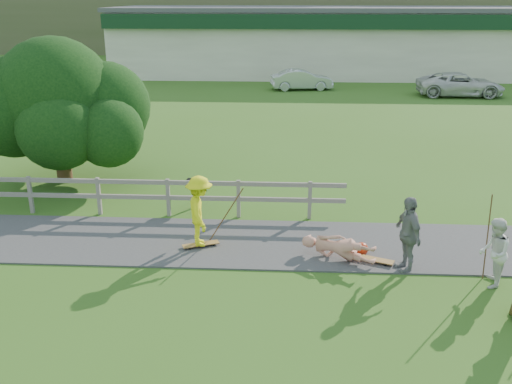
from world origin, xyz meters
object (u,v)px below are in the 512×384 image
Objects in this scene: skater_fallen at (338,248)px; car_white at (460,84)px; bbq at (194,194)px; spectator_a at (494,253)px; skater_rider at (200,215)px; tree at (59,129)px; spectator_b at (408,234)px; car_silver at (302,80)px.

skater_fallen is 25.56m from car_white.
skater_fallen is 5.19m from bbq.
spectator_a is 0.29× the size of car_white.
car_white is at bearing -42.69° from skater_rider.
tree is 5.51m from bbq.
spectator_b reaches higher than car_white.
car_silver is 21.77m from tree.
car_white is (6.15, 24.82, -0.04)m from spectator_a.
car_white reaches higher than bbq.
bbq is at bearing -104.77° from spectator_a.
spectator_b is 26.21m from car_silver.
car_white is at bearing 63.37° from bbq.
car_silver is 0.77× the size of car_white.
skater_rider reaches higher than bbq.
car_white is (12.72, 23.26, -0.16)m from skater_rider.
spectator_b is 0.44× the size of car_silver.
skater_fallen is at bearing -32.84° from tree.
car_white is at bearing -177.43° from spectator_a.
skater_rider is 0.99× the size of spectator_b.
car_white is at bearing 146.20° from spectator_b.
car_silver reaches higher than bbq.
spectator_b is 25.43m from car_white.
car_silver is (-0.41, 25.73, 0.34)m from skater_fallen.
spectator_a reaches higher than car_silver.
skater_fallen is 25.74m from car_silver.
skater_rider reaches higher than skater_fallen.
skater_rider is 26.51m from car_white.
spectator_a is 1.83m from spectator_b.
car_silver is (-1.91, 26.14, -0.23)m from spectator_b.
tree is at bearing 160.43° from bbq.
tree is at bearing 84.55° from skater_fallen.
car_silver is (-3.62, 26.77, -0.11)m from spectator_a.
car_white is 25.65m from tree.
skater_rider reaches higher than car_white.
tree is at bearing -136.39° from spectator_b.
car_white reaches higher than skater_fallen.
skater_fallen is 1.00× the size of spectator_b.
spectator_b is 0.29× the size of tree.
skater_rider is 2.03× the size of bbq.
skater_fallen is 0.34× the size of car_white.
bbq is at bearing 161.94° from car_silver.
spectator_b reaches higher than skater_fallen.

